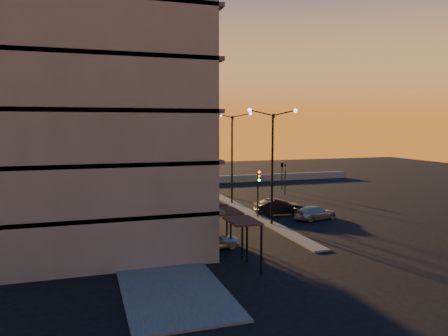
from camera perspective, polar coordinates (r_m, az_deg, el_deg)
ground at (r=36.29m, az=6.24°, el=-7.43°), size 120.00×120.00×0.00m
sidewalk_west at (r=37.33m, az=-11.38°, el=-7.04°), size 5.00×40.00×0.12m
median at (r=45.38m, az=1.04°, el=-4.66°), size 1.20×36.00×0.12m
parapet at (r=61.00m, az=-2.09°, el=-1.57°), size 44.00×0.50×1.00m
building at (r=32.44m, az=-17.26°, el=11.97°), size 14.35×17.08×25.00m
streetlamp_near at (r=35.44m, az=6.34°, el=1.41°), size 4.32×0.32×9.51m
streetlamp_mid at (r=44.72m, az=1.05°, el=2.33°), size 4.32×0.32×9.51m
streetlamp_far at (r=54.26m, az=-2.40°, el=2.93°), size 4.32×0.32×9.51m
traffic_light_main at (r=38.35m, az=4.52°, el=-2.31°), size 0.28×0.44×4.25m
signal_east_a at (r=51.80m, az=7.98°, el=-1.33°), size 0.13×0.16×3.60m
signal_east_b at (r=55.91m, az=7.59°, el=0.40°), size 0.42×1.99×3.60m
car_hatchback at (r=29.40m, az=-1.45°, el=-9.31°), size 3.61×1.53×1.22m
car_sedan at (r=40.20m, az=7.20°, el=-5.08°), size 4.59×2.02×1.46m
car_wagon at (r=38.87m, az=11.85°, el=-5.74°), size 4.32×2.51×1.18m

